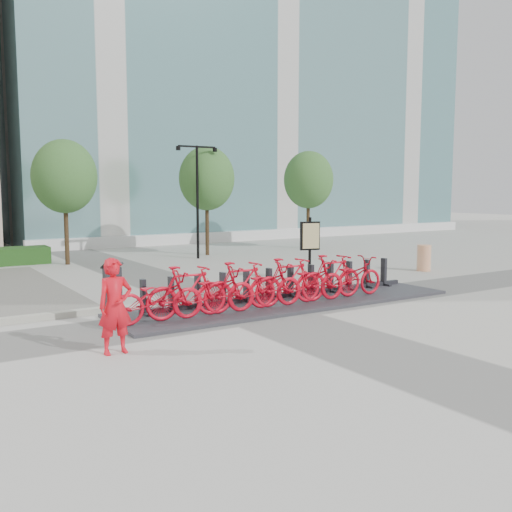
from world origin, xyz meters
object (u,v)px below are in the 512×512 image
bike_0 (158,297)px  construction_barrel (424,258)px  kiosk (113,294)px  worker_red (115,306)px  map_sign (310,239)px

bike_0 → construction_barrel: 12.30m
kiosk → worker_red: (-0.67, -2.13, 0.16)m
kiosk → construction_barrel: bearing=11.9°
bike_0 → map_sign: (6.97, 3.42, 0.78)m
construction_barrel → bike_0: bearing=-166.7°
kiosk → bike_0: bearing=-26.2°
worker_red → map_sign: map_sign is taller
construction_barrel → kiosk: bearing=-169.6°
construction_barrel → worker_red: bearing=-161.6°
worker_red → construction_barrel: size_ratio=1.81×
bike_0 → map_sign: bearing=-63.9°
bike_0 → worker_red: worker_red is taller
bike_0 → map_sign: 7.80m
bike_0 → kiosk: size_ratio=1.54×
map_sign → kiosk: bearing=-145.6°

